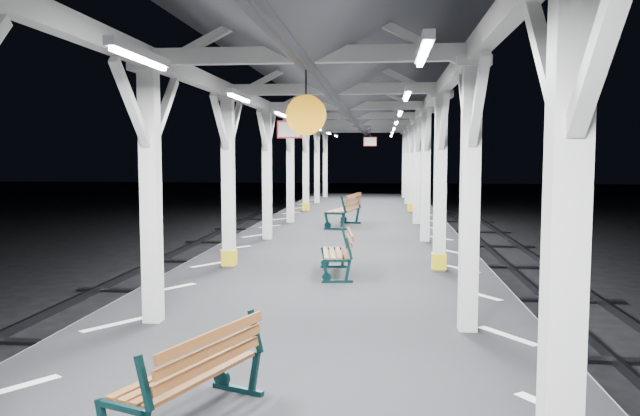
# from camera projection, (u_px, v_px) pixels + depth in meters

# --- Properties ---
(ground) EXTENTS (120.00, 120.00, 0.00)m
(ground) POSITION_uv_depth(u_px,v_px,m) (322.00, 353.00, 9.96)
(ground) COLOR black
(ground) RESTS_ON ground
(platform) EXTENTS (6.00, 50.00, 1.00)m
(platform) POSITION_uv_depth(u_px,v_px,m) (322.00, 322.00, 9.92)
(platform) COLOR black
(platform) RESTS_ON ground
(hazard_stripes_left) EXTENTS (1.00, 48.00, 0.01)m
(hazard_stripes_left) POSITION_uv_depth(u_px,v_px,m) (172.00, 288.00, 10.12)
(hazard_stripes_left) COLOR silver
(hazard_stripes_left) RESTS_ON platform
(hazard_stripes_right) EXTENTS (1.00, 48.00, 0.01)m
(hazard_stripes_right) POSITION_uv_depth(u_px,v_px,m) (480.00, 295.00, 9.63)
(hazard_stripes_right) COLOR silver
(hazard_stripes_right) RESTS_ON platform
(track_left) EXTENTS (2.20, 60.00, 0.16)m
(track_left) POSITION_uv_depth(u_px,v_px,m) (26.00, 339.00, 10.46)
(track_left) COLOR #2D2D33
(track_left) RESTS_ON ground
(canopy) EXTENTS (5.40, 49.00, 4.65)m
(canopy) POSITION_uv_depth(u_px,v_px,m) (322.00, 63.00, 9.55)
(canopy) COLOR beige
(canopy) RESTS_ON platform
(bench_near) EXTENTS (1.02, 1.56, 0.80)m
(bench_near) POSITION_uv_depth(u_px,v_px,m) (196.00, 373.00, 4.98)
(bench_near) COLOR black
(bench_near) RESTS_ON platform
(bench_mid) EXTENTS (0.71, 1.52, 0.80)m
(bench_mid) POSITION_uv_depth(u_px,v_px,m) (340.00, 252.00, 11.20)
(bench_mid) COLOR black
(bench_mid) RESTS_ON platform
(bench_far) EXTENTS (1.03, 1.94, 1.00)m
(bench_far) POSITION_uv_depth(u_px,v_px,m) (347.00, 209.00, 18.70)
(bench_far) COLOR black
(bench_far) RESTS_ON platform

